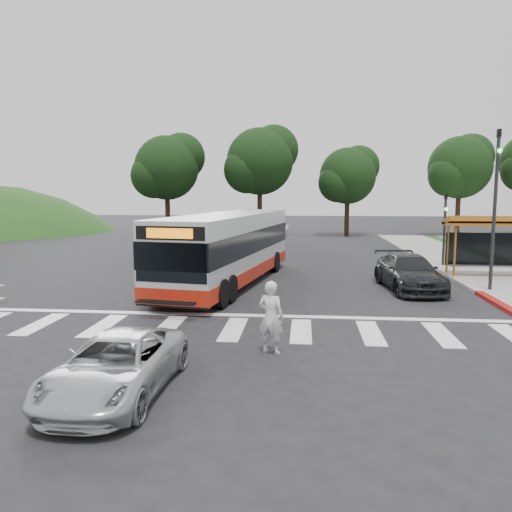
# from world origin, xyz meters

# --- Properties ---
(ground) EXTENTS (140.00, 140.00, 0.00)m
(ground) POSITION_xyz_m (0.00, 0.00, 0.00)
(ground) COLOR black
(ground) RESTS_ON ground
(sidewalk_east) EXTENTS (4.00, 40.00, 0.12)m
(sidewalk_east) POSITION_xyz_m (11.00, 8.00, 0.06)
(sidewalk_east) COLOR gray
(sidewalk_east) RESTS_ON ground
(curb_east) EXTENTS (0.30, 40.00, 0.15)m
(curb_east) POSITION_xyz_m (9.00, 8.00, 0.07)
(curb_east) COLOR #9E9991
(curb_east) RESTS_ON ground
(curb_east_red) EXTENTS (0.32, 6.00, 0.15)m
(curb_east_red) POSITION_xyz_m (9.00, -2.00, 0.08)
(curb_east_red) COLOR maroon
(curb_east_red) RESTS_ON ground
(crosswalk_ladder) EXTENTS (18.00, 2.60, 0.01)m
(crosswalk_ladder) POSITION_xyz_m (0.00, -5.00, 0.01)
(crosswalk_ladder) COLOR silver
(crosswalk_ladder) RESTS_ON ground
(bus_shelter) EXTENTS (4.20, 1.60, 2.86)m
(bus_shelter) POSITION_xyz_m (10.80, 5.10, 2.35)
(bus_shelter) COLOR #9D5B1A
(bus_shelter) RESTS_ON sidewalk_east
(traffic_signal_ne_tall) EXTENTS (0.18, 0.37, 6.50)m
(traffic_signal_ne_tall) POSITION_xyz_m (9.60, 1.49, 3.88)
(traffic_signal_ne_tall) COLOR black
(traffic_signal_ne_tall) RESTS_ON ground
(traffic_signal_ne_short) EXTENTS (0.18, 0.37, 4.00)m
(traffic_signal_ne_short) POSITION_xyz_m (9.60, 8.49, 2.48)
(traffic_signal_ne_short) COLOR black
(traffic_signal_ne_short) RESTS_ON ground
(tree_ne_a) EXTENTS (6.16, 5.74, 9.30)m
(tree_ne_a) POSITION_xyz_m (16.08, 28.06, 6.39)
(tree_ne_a) COLOR black
(tree_ne_a) RESTS_ON parking_lot
(tree_north_a) EXTENTS (6.60, 6.15, 10.17)m
(tree_north_a) POSITION_xyz_m (-1.92, 26.07, 6.92)
(tree_north_a) COLOR black
(tree_north_a) RESTS_ON ground
(tree_north_b) EXTENTS (5.72, 5.33, 8.43)m
(tree_north_b) POSITION_xyz_m (6.07, 28.06, 5.66)
(tree_north_b) COLOR black
(tree_north_b) RESTS_ON ground
(tree_north_c) EXTENTS (6.16, 5.74, 9.30)m
(tree_north_c) POSITION_xyz_m (-9.92, 24.06, 6.29)
(tree_north_c) COLOR black
(tree_north_c) RESTS_ON ground
(transit_bus) EXTENTS (4.55, 12.29, 3.11)m
(transit_bus) POSITION_xyz_m (-1.26, 2.32, 1.55)
(transit_bus) COLOR silver
(transit_bus) RESTS_ON ground
(pedestrian) EXTENTS (0.79, 0.66, 1.85)m
(pedestrian) POSITION_xyz_m (1.25, -7.09, 0.93)
(pedestrian) COLOR silver
(pedestrian) RESTS_ON ground
(dark_sedan) EXTENTS (2.53, 5.18, 1.45)m
(dark_sedan) POSITION_xyz_m (6.42, 1.78, 0.73)
(dark_sedan) COLOR black
(dark_sedan) RESTS_ON ground
(silver_suv_south) EXTENTS (2.11, 4.35, 1.19)m
(silver_suv_south) POSITION_xyz_m (-1.65, -9.98, 0.60)
(silver_suv_south) COLOR #B0B2B5
(silver_suv_south) RESTS_ON ground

